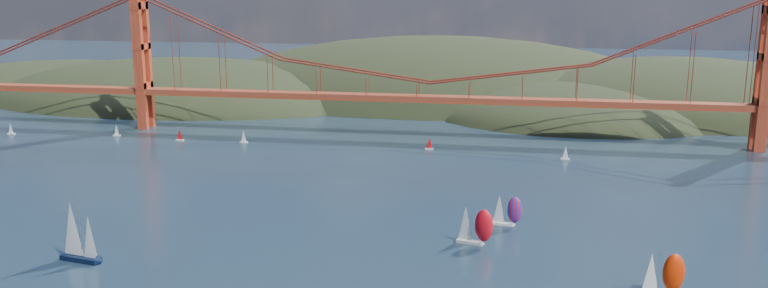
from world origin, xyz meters
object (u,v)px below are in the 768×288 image
racer_1 (662,274)px  racer_rwb (506,210)px  racer_0 (474,225)px  sloop_navy (77,232)px

racer_1 → racer_rwb: 49.50m
racer_0 → racer_1: (37.85, -23.60, 0.01)m
racer_rwb → racer_0: bearing=-107.6°
racer_0 → racer_rwb: 16.91m
racer_1 → racer_rwb: racer_1 is taller
sloop_navy → racer_rwb: 101.34m
sloop_navy → racer_0: size_ratio=1.49×
sloop_navy → racer_0: bearing=27.3°
sloop_navy → racer_rwb: sloop_navy is taller
racer_0 → racer_1: racer_1 is taller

